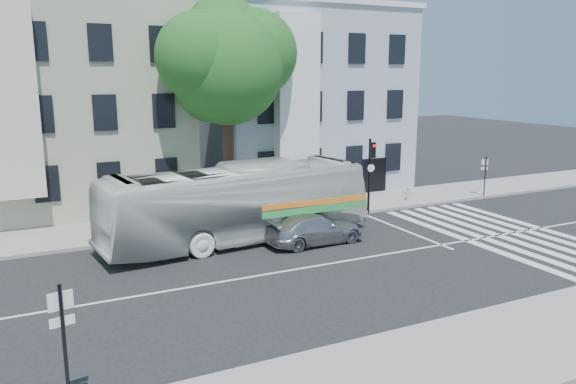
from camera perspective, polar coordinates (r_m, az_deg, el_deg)
ground at (r=21.45m, az=2.00°, el=-7.67°), size 120.00×120.00×0.00m
sidewalk_far at (r=28.43m, az=-5.60°, el=-2.64°), size 80.00×4.00×0.15m
sidewalk_near at (r=15.43m, az=16.70°, el=-16.08°), size 80.00×4.00×0.15m
building_left at (r=32.96m, az=-21.84°, el=8.13°), size 12.00×10.00×11.00m
building_right at (r=36.79m, az=0.69°, el=9.28°), size 12.00×10.00×11.00m
street_tree at (r=28.24m, az=-6.35°, el=13.14°), size 7.30×5.90×11.10m
bus at (r=24.42m, az=-5.02°, el=-1.14°), size 4.23×12.41×3.39m
sedan at (r=24.22m, az=2.72°, el=-3.79°), size 1.96×4.48×1.28m
hedge at (r=26.27m, az=-7.50°, el=-2.94°), size 8.38×3.27×0.70m
traffic_signal at (r=29.23m, az=8.39°, el=2.64°), size 0.41×0.52×3.94m
fire_hydrant at (r=32.68m, az=12.19°, el=-0.07°), size 0.45×0.26×0.79m
near_sign_pole at (r=12.89m, az=-21.87°, el=-13.08°), size 0.51×0.21×2.85m
far_sign_pole at (r=34.75m, az=19.37°, el=2.03°), size 0.41×0.22×2.32m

